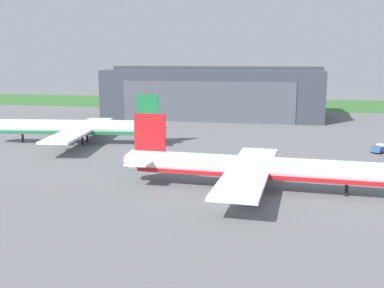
% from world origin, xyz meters
% --- Properties ---
extents(ground_plane, '(440.00, 440.00, 0.00)m').
position_xyz_m(ground_plane, '(0.00, 0.00, 0.00)').
color(ground_plane, slate).
extents(grass_field_strip, '(440.00, 56.00, 0.08)m').
position_xyz_m(grass_field_strip, '(0.00, 153.58, 0.04)').
color(grass_field_strip, '#356B2E').
rests_on(grass_field_strip, ground_plane).
extents(maintenance_hangar, '(77.47, 38.55, 18.47)m').
position_xyz_m(maintenance_hangar, '(-17.72, 105.60, 8.78)').
color(maintenance_hangar, '#383D47').
rests_on(maintenance_hangar, ground_plane).
extents(airliner_near_left, '(46.49, 35.40, 12.15)m').
position_xyz_m(airliner_near_left, '(3.57, 9.08, 3.61)').
color(airliner_near_left, silver).
rests_on(airliner_near_left, ground_plane).
extents(airliner_far_left, '(45.91, 40.45, 12.61)m').
position_xyz_m(airliner_far_left, '(-43.16, 41.49, 4.04)').
color(airliner_far_left, white).
rests_on(airliner_far_left, ground_plane).
extents(fuel_bowser, '(4.02, 4.65, 1.88)m').
position_xyz_m(fuel_bowser, '(29.96, 44.88, 1.01)').
color(fuel_bowser, silver).
rests_on(fuel_bowser, ground_plane).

